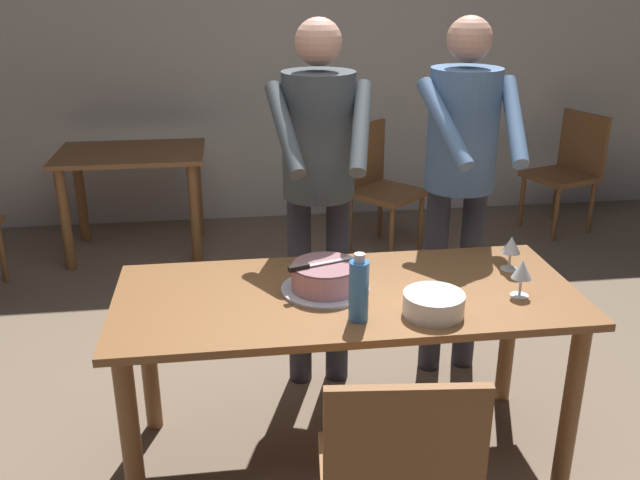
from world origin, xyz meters
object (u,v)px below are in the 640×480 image
Objects in this scene: person_standing_beside at (461,162)px; background_chair_2 at (378,183)px; plate_stack at (434,304)px; background_chair_0 at (568,167)px; water_bottle at (358,290)px; background_table at (132,174)px; main_dining_table at (347,319)px; wine_glass_near at (511,246)px; person_cutting_cake at (319,169)px; cake_on_platter at (325,278)px; wine_glass_far at (522,271)px; cake_knife at (308,266)px.

background_chair_2 is at bearing 90.35° from person_standing_beside.
background_chair_0 is at bearing 55.18° from plate_stack.
background_table is (-1.09, 2.66, -0.29)m from water_bottle.
water_bottle is at bearing -178.86° from plate_stack.
wine_glass_near is (0.70, 0.13, 0.22)m from main_dining_table.
person_standing_beside is 2.49m from background_chair_0.
background_chair_2 reaches higher than wine_glass_near.
person_cutting_cake reaches higher than background_chair_2.
background_chair_0 reaches higher than cake_on_platter.
main_dining_table is 0.38m from plate_stack.
plate_stack is at bearing -69.34° from person_cutting_cake.
wine_glass_far is 3.10m from background_table.
wine_glass_near reaches higher than main_dining_table.
cake_on_platter is at bearing -172.74° from wine_glass_near.
plate_stack is 1.53× the size of wine_glass_far.
background_chair_2 is at bearing 68.90° from person_cutting_cake.
main_dining_table is 0.19m from cake_on_platter.
cake_knife reaches higher than cake_on_platter.
wine_glass_far is 2.43m from background_chair_2.
wine_glass_far is at bearing -46.57° from person_cutting_cake.
cake_on_platter is at bearing 107.34° from water_bottle.
wine_glass_near is at bearing -88.04° from background_chair_2.
person_cutting_cake reaches higher than cake_on_platter.
background_table is at bearing 112.36° from water_bottle.
cake_on_platter is 2.62m from background_table.
background_table is (-0.95, 2.43, -0.29)m from cake_knife.
background_table is (-1.02, 2.41, -0.22)m from cake_on_platter.
person_cutting_cake is 2.96m from background_chair_0.
plate_stack is 0.24× the size of background_chair_2.
main_dining_table is at bearing -2.00° from cake_knife.
cake_on_platter is 0.10m from cake_knife.
cake_knife is 1.83× the size of wine_glass_far.
wine_glass_far is (0.36, 0.10, 0.06)m from plate_stack.
plate_stack is at bearing -140.86° from wine_glass_near.
water_bottle reaches higher than main_dining_table.
cake_on_platter is 1.55× the size of plate_stack.
cake_knife is at bearing 171.10° from wine_glass_far.
plate_stack reaches higher than background_table.
main_dining_table is at bearing -169.69° from wine_glass_near.
person_standing_beside is (0.78, 0.61, 0.21)m from cake_knife.
cake_knife is at bearing 178.00° from main_dining_table.
cake_on_platter reaches higher than main_dining_table.
background_chair_2 reaches higher than wine_glass_far.
main_dining_table is 5.19× the size of cake_on_platter.
background_table is at bearing -179.01° from background_chair_0.
background_chair_0 is (2.31, 2.49, -0.37)m from cake_knife.
background_chair_0 is 1.55m from background_chair_2.
wine_glass_far is 1.00m from person_cutting_cake.
background_chair_0 reaches higher than background_table.
water_bottle is 2.61m from background_chair_2.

